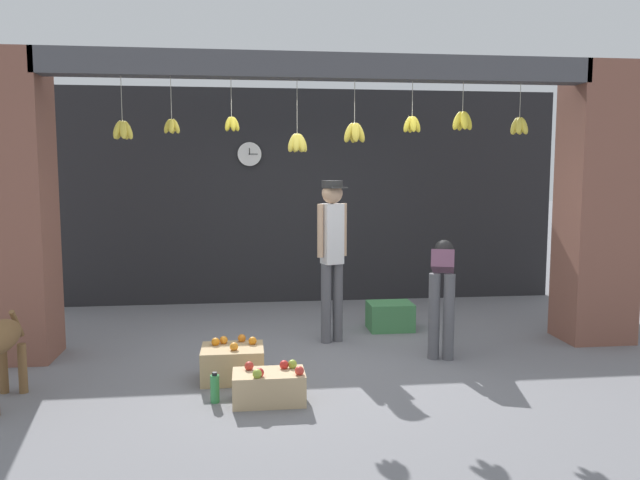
{
  "coord_description": "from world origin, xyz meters",
  "views": [
    {
      "loc": [
        -0.76,
        -5.94,
        1.82
      ],
      "look_at": [
        0.0,
        0.4,
        1.12
      ],
      "focal_mm": 35.0,
      "sensor_mm": 36.0,
      "label": 1
    }
  ],
  "objects_px": {
    "worker_stooping": "(443,281)",
    "water_bottle": "(215,388)",
    "fruit_crate_apples": "(269,386)",
    "wall_clock": "(250,154)",
    "shopkeeper": "(332,247)",
    "produce_box_green": "(390,316)",
    "fruit_crate_oranges": "(233,363)"
  },
  "relations": [
    {
      "from": "water_bottle",
      "to": "shopkeeper",
      "type": "bearing_deg",
      "value": 54.62
    },
    {
      "from": "worker_stooping",
      "to": "fruit_crate_oranges",
      "type": "bearing_deg",
      "value": -145.19
    },
    {
      "from": "shopkeeper",
      "to": "water_bottle",
      "type": "xyz_separation_m",
      "value": [
        -1.16,
        -1.64,
        -0.91
      ]
    },
    {
      "from": "shopkeeper",
      "to": "wall_clock",
      "type": "xyz_separation_m",
      "value": [
        -0.84,
        2.1,
        1.02
      ]
    },
    {
      "from": "worker_stooping",
      "to": "fruit_crate_oranges",
      "type": "relative_size",
      "value": 2.03
    },
    {
      "from": "shopkeeper",
      "to": "produce_box_green",
      "type": "xyz_separation_m",
      "value": [
        0.74,
        0.43,
        -0.87
      ]
    },
    {
      "from": "worker_stooping",
      "to": "fruit_crate_apples",
      "type": "relative_size",
      "value": 1.93
    },
    {
      "from": "water_bottle",
      "to": "fruit_crate_apples",
      "type": "bearing_deg",
      "value": -6.9
    },
    {
      "from": "fruit_crate_oranges",
      "to": "wall_clock",
      "type": "height_order",
      "value": "wall_clock"
    },
    {
      "from": "worker_stooping",
      "to": "produce_box_green",
      "type": "distance_m",
      "value": 1.15
    },
    {
      "from": "shopkeeper",
      "to": "wall_clock",
      "type": "relative_size",
      "value": 5.07
    },
    {
      "from": "water_bottle",
      "to": "wall_clock",
      "type": "bearing_deg",
      "value": 85.06
    },
    {
      "from": "fruit_crate_oranges",
      "to": "fruit_crate_apples",
      "type": "bearing_deg",
      "value": -63.07
    },
    {
      "from": "produce_box_green",
      "to": "wall_clock",
      "type": "xyz_separation_m",
      "value": [
        -1.58,
        1.67,
        1.89
      ]
    },
    {
      "from": "fruit_crate_apples",
      "to": "water_bottle",
      "type": "xyz_separation_m",
      "value": [
        -0.43,
        0.05,
        -0.02
      ]
    },
    {
      "from": "shopkeeper",
      "to": "fruit_crate_apples",
      "type": "distance_m",
      "value": 2.05
    },
    {
      "from": "produce_box_green",
      "to": "wall_clock",
      "type": "distance_m",
      "value": 2.97
    },
    {
      "from": "worker_stooping",
      "to": "water_bottle",
      "type": "xyz_separation_m",
      "value": [
        -2.21,
        -1.12,
        -0.62
      ]
    },
    {
      "from": "worker_stooping",
      "to": "produce_box_green",
      "type": "xyz_separation_m",
      "value": [
        -0.31,
        0.95,
        -0.57
      ]
    },
    {
      "from": "fruit_crate_apples",
      "to": "shopkeeper",
      "type": "bearing_deg",
      "value": 66.43
    },
    {
      "from": "fruit_crate_oranges",
      "to": "wall_clock",
      "type": "relative_size",
      "value": 1.59
    },
    {
      "from": "wall_clock",
      "to": "worker_stooping",
      "type": "bearing_deg",
      "value": -54.27
    },
    {
      "from": "worker_stooping",
      "to": "wall_clock",
      "type": "xyz_separation_m",
      "value": [
        -1.88,
        2.62,
        1.32
      ]
    },
    {
      "from": "shopkeeper",
      "to": "worker_stooping",
      "type": "xyz_separation_m",
      "value": [
        1.04,
        -0.52,
        -0.29
      ]
    },
    {
      "from": "shopkeeper",
      "to": "produce_box_green",
      "type": "bearing_deg",
      "value": -169.78
    },
    {
      "from": "worker_stooping",
      "to": "fruit_crate_apples",
      "type": "bearing_deg",
      "value": -127.67
    },
    {
      "from": "shopkeeper",
      "to": "produce_box_green",
      "type": "height_order",
      "value": "shopkeeper"
    },
    {
      "from": "worker_stooping",
      "to": "wall_clock",
      "type": "distance_m",
      "value": 3.48
    },
    {
      "from": "shopkeeper",
      "to": "worker_stooping",
      "type": "bearing_deg",
      "value": 133.47
    },
    {
      "from": "produce_box_green",
      "to": "wall_clock",
      "type": "bearing_deg",
      "value": 133.39
    },
    {
      "from": "shopkeeper",
      "to": "water_bottle",
      "type": "height_order",
      "value": "shopkeeper"
    },
    {
      "from": "produce_box_green",
      "to": "wall_clock",
      "type": "relative_size",
      "value": 1.48
    }
  ]
}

